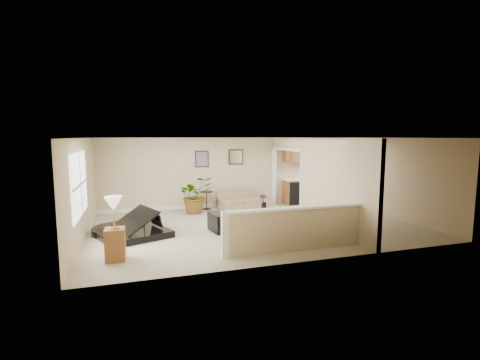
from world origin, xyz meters
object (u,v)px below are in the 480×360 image
object	(u,v)px
piano_bench	(219,222)
lamp_stand	(115,234)
piano	(131,211)
small_plant	(263,202)
accent_table	(206,198)
palm_plant	(195,195)
loveseat	(239,200)

from	to	relation	value
piano_bench	lamp_stand	bearing A→B (deg)	-149.44
piano	small_plant	distance (m)	5.00
accent_table	palm_plant	xyz separation A→B (m)	(-0.48, -0.46, 0.19)
accent_table	lamp_stand	xyz separation A→B (m)	(-2.82, -4.43, 0.16)
piano	palm_plant	world-z (taller)	piano
piano	small_plant	bearing A→B (deg)	5.36
accent_table	palm_plant	size ratio (longest dim) A/B	0.47
piano_bench	palm_plant	world-z (taller)	palm_plant
piano	accent_table	world-z (taller)	piano
palm_plant	small_plant	bearing A→B (deg)	1.45
accent_table	lamp_stand	bearing A→B (deg)	-122.53
piano	accent_table	distance (m)	3.63
small_plant	loveseat	bearing A→B (deg)	166.24
lamp_stand	piano	bearing A→B (deg)	79.85
loveseat	lamp_stand	size ratio (longest dim) A/B	1.21
lamp_stand	palm_plant	bearing A→B (deg)	59.43
palm_plant	lamp_stand	world-z (taller)	lamp_stand
piano	loveseat	bearing A→B (deg)	12.64
piano_bench	loveseat	size ratio (longest dim) A/B	0.46
piano	loveseat	size ratio (longest dim) A/B	1.41
piano	lamp_stand	distance (m)	1.83
small_plant	lamp_stand	distance (m)	6.26
loveseat	palm_plant	world-z (taller)	palm_plant
loveseat	accent_table	xyz separation A→B (m)	(-1.12, 0.20, 0.09)
accent_table	small_plant	bearing A→B (deg)	-11.56
loveseat	piano	bearing A→B (deg)	-158.43
piano_bench	lamp_stand	size ratio (longest dim) A/B	0.56
piano_bench	accent_table	world-z (taller)	accent_table
piano	palm_plant	size ratio (longest dim) A/B	1.69
piano	loveseat	xyz separation A→B (m)	(3.62, 2.43, -0.32)
accent_table	palm_plant	distance (m)	0.69
small_plant	lamp_stand	xyz separation A→B (m)	(-4.78, -4.03, 0.35)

